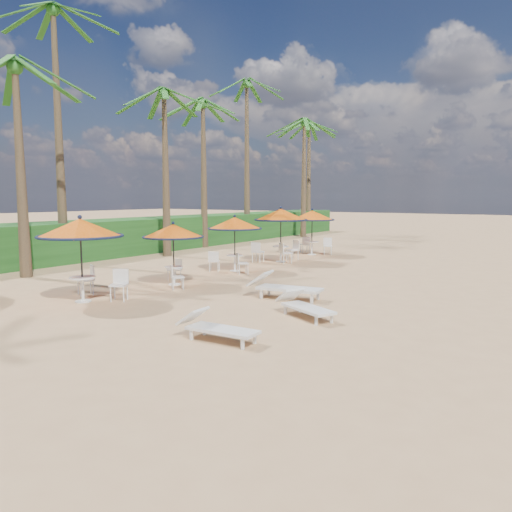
{
  "coord_description": "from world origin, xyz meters",
  "views": [
    {
      "loc": [
        6.88,
        -8.77,
        2.99
      ],
      "look_at": [
        -1.43,
        3.64,
        1.2
      ],
      "focal_mm": 35.0,
      "sensor_mm": 36.0,
      "label": 1
    }
  ],
  "objects_px": {
    "lounger_mid": "(303,305)",
    "lounger_far": "(282,286)",
    "station_3": "(281,221)",
    "lounger_near": "(215,326)",
    "station_4": "(313,219)",
    "station_2": "(234,228)",
    "station_0": "(83,236)",
    "station_1": "(174,237)"
  },
  "relations": [
    {
      "from": "station_4",
      "to": "lounger_mid",
      "type": "relative_size",
      "value": 1.26
    },
    {
      "from": "station_0",
      "to": "station_1",
      "type": "distance_m",
      "value": 3.43
    },
    {
      "from": "station_0",
      "to": "station_4",
      "type": "bearing_deg",
      "value": 89.82
    },
    {
      "from": "station_4",
      "to": "lounger_near",
      "type": "bearing_deg",
      "value": -69.83
    },
    {
      "from": "station_2",
      "to": "station_3",
      "type": "xyz_separation_m",
      "value": [
        0.04,
        3.52,
        0.13
      ]
    },
    {
      "from": "station_4",
      "to": "lounger_near",
      "type": "xyz_separation_m",
      "value": [
        5.49,
        -14.96,
        -1.51
      ]
    },
    {
      "from": "station_0",
      "to": "lounger_near",
      "type": "relative_size",
      "value": 1.36
    },
    {
      "from": "station_3",
      "to": "lounger_near",
      "type": "bearing_deg",
      "value": -65.08
    },
    {
      "from": "station_0",
      "to": "station_1",
      "type": "xyz_separation_m",
      "value": [
        0.26,
        3.41,
        -0.25
      ]
    },
    {
      "from": "lounger_mid",
      "to": "station_0",
      "type": "bearing_deg",
      "value": -137.55
    },
    {
      "from": "lounger_mid",
      "to": "lounger_far",
      "type": "height_order",
      "value": "lounger_far"
    },
    {
      "from": "station_1",
      "to": "station_4",
      "type": "relative_size",
      "value": 0.9
    },
    {
      "from": "lounger_mid",
      "to": "station_2",
      "type": "bearing_deg",
      "value": 164.65
    },
    {
      "from": "station_2",
      "to": "lounger_near",
      "type": "xyz_separation_m",
      "value": [
        5.41,
        -8.03,
        -1.43
      ]
    },
    {
      "from": "station_4",
      "to": "lounger_far",
      "type": "height_order",
      "value": "station_4"
    },
    {
      "from": "station_1",
      "to": "station_2",
      "type": "height_order",
      "value": "station_2"
    },
    {
      "from": "station_0",
      "to": "station_2",
      "type": "height_order",
      "value": "station_0"
    },
    {
      "from": "station_0",
      "to": "lounger_far",
      "type": "distance_m",
      "value": 5.88
    },
    {
      "from": "lounger_mid",
      "to": "lounger_far",
      "type": "bearing_deg",
      "value": 159.79
    },
    {
      "from": "station_0",
      "to": "station_1",
      "type": "relative_size",
      "value": 1.15
    },
    {
      "from": "station_0",
      "to": "station_4",
      "type": "relative_size",
      "value": 1.04
    },
    {
      "from": "station_1",
      "to": "station_0",
      "type": "bearing_deg",
      "value": -94.4
    },
    {
      "from": "station_2",
      "to": "station_4",
      "type": "distance_m",
      "value": 6.93
    },
    {
      "from": "station_3",
      "to": "station_4",
      "type": "relative_size",
      "value": 1.07
    },
    {
      "from": "station_0",
      "to": "station_3",
      "type": "distance_m",
      "value": 10.55
    },
    {
      "from": "station_2",
      "to": "station_4",
      "type": "height_order",
      "value": "station_4"
    },
    {
      "from": "station_3",
      "to": "station_4",
      "type": "distance_m",
      "value": 3.41
    },
    {
      "from": "lounger_near",
      "to": "lounger_mid",
      "type": "distance_m",
      "value": 2.88
    },
    {
      "from": "station_1",
      "to": "station_4",
      "type": "xyz_separation_m",
      "value": [
        -0.22,
        10.54,
        0.17
      ]
    },
    {
      "from": "station_1",
      "to": "lounger_mid",
      "type": "height_order",
      "value": "station_1"
    },
    {
      "from": "station_4",
      "to": "lounger_far",
      "type": "xyz_separation_m",
      "value": [
        4.44,
        -10.48,
        -1.45
      ]
    },
    {
      "from": "station_1",
      "to": "lounger_far",
      "type": "relative_size",
      "value": 0.94
    },
    {
      "from": "station_3",
      "to": "lounger_mid",
      "type": "height_order",
      "value": "station_3"
    },
    {
      "from": "station_4",
      "to": "lounger_near",
      "type": "height_order",
      "value": "station_4"
    },
    {
      "from": "station_3",
      "to": "lounger_far",
      "type": "xyz_separation_m",
      "value": [
        4.32,
        -7.07,
        -1.49
      ]
    },
    {
      "from": "station_3",
      "to": "lounger_near",
      "type": "distance_m",
      "value": 12.84
    },
    {
      "from": "station_1",
      "to": "lounger_mid",
      "type": "xyz_separation_m",
      "value": [
        5.82,
        -1.59,
        -1.34
      ]
    },
    {
      "from": "lounger_far",
      "to": "station_3",
      "type": "bearing_deg",
      "value": 112.53
    },
    {
      "from": "station_2",
      "to": "lounger_mid",
      "type": "height_order",
      "value": "station_2"
    },
    {
      "from": "station_1",
      "to": "station_2",
      "type": "relative_size",
      "value": 0.95
    },
    {
      "from": "station_2",
      "to": "lounger_near",
      "type": "bearing_deg",
      "value": -56.03
    },
    {
      "from": "station_1",
      "to": "lounger_mid",
      "type": "relative_size",
      "value": 1.14
    }
  ]
}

